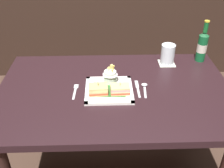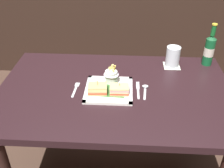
{
  "view_description": "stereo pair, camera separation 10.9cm",
  "coord_description": "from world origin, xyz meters",
  "px_view_note": "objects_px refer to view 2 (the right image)",
  "views": [
    {
      "loc": [
        -0.06,
        -1.21,
        1.56
      ],
      "look_at": [
        -0.02,
        -0.01,
        0.78
      ],
      "focal_mm": 42.69,
      "sensor_mm": 36.0,
      "label": 1
    },
    {
      "loc": [
        0.05,
        -1.21,
        1.56
      ],
      "look_at": [
        -0.02,
        -0.01,
        0.78
      ],
      "focal_mm": 42.69,
      "sensor_mm": 36.0,
      "label": 2
    }
  ],
  "objects_px": {
    "water_glass": "(173,58)",
    "beer_bottle": "(209,49)",
    "knife": "(138,89)",
    "spoon": "(145,88)",
    "fork": "(76,89)",
    "square_plate": "(109,90)",
    "sandwich_half_right": "(119,90)",
    "dining_table": "(115,108)",
    "sandwich_half_left": "(98,89)",
    "fries_cup": "(111,75)"
  },
  "relations": [
    {
      "from": "square_plate",
      "to": "sandwich_half_left",
      "type": "relative_size",
      "value": 2.45
    },
    {
      "from": "square_plate",
      "to": "sandwich_half_left",
      "type": "height_order",
      "value": "sandwich_half_left"
    },
    {
      "from": "sandwich_half_right",
      "to": "fries_cup",
      "type": "height_order",
      "value": "fries_cup"
    },
    {
      "from": "sandwich_half_left",
      "to": "fries_cup",
      "type": "xyz_separation_m",
      "value": [
        0.07,
        0.11,
        0.03
      ]
    },
    {
      "from": "dining_table",
      "to": "water_glass",
      "type": "bearing_deg",
      "value": 39.24
    },
    {
      "from": "sandwich_half_right",
      "to": "knife",
      "type": "xyz_separation_m",
      "value": [
        0.1,
        0.06,
        -0.03
      ]
    },
    {
      "from": "dining_table",
      "to": "sandwich_half_left",
      "type": "distance_m",
      "value": 0.2
    },
    {
      "from": "knife",
      "to": "fork",
      "type": "bearing_deg",
      "value": -177.46
    },
    {
      "from": "square_plate",
      "to": "sandwich_half_right",
      "type": "relative_size",
      "value": 2.52
    },
    {
      "from": "fries_cup",
      "to": "knife",
      "type": "xyz_separation_m",
      "value": [
        0.15,
        -0.05,
        -0.06
      ]
    },
    {
      "from": "fries_cup",
      "to": "spoon",
      "type": "distance_m",
      "value": 0.2
    },
    {
      "from": "square_plate",
      "to": "knife",
      "type": "relative_size",
      "value": 1.55
    },
    {
      "from": "water_glass",
      "to": "beer_bottle",
      "type": "bearing_deg",
      "value": 10.08
    },
    {
      "from": "dining_table",
      "to": "fork",
      "type": "height_order",
      "value": "fork"
    },
    {
      "from": "fries_cup",
      "to": "fork",
      "type": "relative_size",
      "value": 0.8
    },
    {
      "from": "dining_table",
      "to": "square_plate",
      "type": "height_order",
      "value": "square_plate"
    },
    {
      "from": "beer_bottle",
      "to": "dining_table",
      "type": "bearing_deg",
      "value": -150.6
    },
    {
      "from": "dining_table",
      "to": "knife",
      "type": "relative_size",
      "value": 7.83
    },
    {
      "from": "dining_table",
      "to": "knife",
      "type": "bearing_deg",
      "value": 2.21
    },
    {
      "from": "water_glass",
      "to": "fork",
      "type": "height_order",
      "value": "water_glass"
    },
    {
      "from": "square_plate",
      "to": "sandwich_half_left",
      "type": "distance_m",
      "value": 0.07
    },
    {
      "from": "sandwich_half_right",
      "to": "knife",
      "type": "height_order",
      "value": "sandwich_half_right"
    },
    {
      "from": "dining_table",
      "to": "square_plate",
      "type": "distance_m",
      "value": 0.15
    },
    {
      "from": "water_glass",
      "to": "fries_cup",
      "type": "bearing_deg",
      "value": -148.64
    },
    {
      "from": "sandwich_half_left",
      "to": "fork",
      "type": "relative_size",
      "value": 0.73
    },
    {
      "from": "sandwich_half_left",
      "to": "spoon",
      "type": "relative_size",
      "value": 0.77
    },
    {
      "from": "square_plate",
      "to": "sandwich_half_right",
      "type": "distance_m",
      "value": 0.07
    },
    {
      "from": "dining_table",
      "to": "fries_cup",
      "type": "bearing_deg",
      "value": 113.45
    },
    {
      "from": "square_plate",
      "to": "beer_bottle",
      "type": "xyz_separation_m",
      "value": [
        0.6,
        0.34,
        0.1
      ]
    },
    {
      "from": "fries_cup",
      "to": "water_glass",
      "type": "xyz_separation_m",
      "value": [
        0.37,
        0.22,
        -0.0
      ]
    },
    {
      "from": "dining_table",
      "to": "sandwich_half_left",
      "type": "height_order",
      "value": "sandwich_half_left"
    },
    {
      "from": "dining_table",
      "to": "sandwich_half_left",
      "type": "relative_size",
      "value": 12.42
    },
    {
      "from": "dining_table",
      "to": "sandwich_half_right",
      "type": "distance_m",
      "value": 0.18
    },
    {
      "from": "water_glass",
      "to": "fork",
      "type": "distance_m",
      "value": 0.64
    },
    {
      "from": "dining_table",
      "to": "sandwich_half_left",
      "type": "xyz_separation_m",
      "value": [
        -0.09,
        -0.05,
        0.17
      ]
    },
    {
      "from": "sandwich_half_right",
      "to": "water_glass",
      "type": "bearing_deg",
      "value": 46.05
    },
    {
      "from": "dining_table",
      "to": "sandwich_half_right",
      "type": "height_order",
      "value": "sandwich_half_right"
    },
    {
      "from": "fries_cup",
      "to": "fork",
      "type": "bearing_deg",
      "value": -160.93
    },
    {
      "from": "dining_table",
      "to": "sandwich_half_right",
      "type": "relative_size",
      "value": 12.77
    },
    {
      "from": "dining_table",
      "to": "fries_cup",
      "type": "relative_size",
      "value": 11.31
    },
    {
      "from": "knife",
      "to": "spoon",
      "type": "distance_m",
      "value": 0.04
    },
    {
      "from": "fries_cup",
      "to": "fork",
      "type": "distance_m",
      "value": 0.21
    },
    {
      "from": "dining_table",
      "to": "fries_cup",
      "type": "height_order",
      "value": "fries_cup"
    },
    {
      "from": "sandwich_half_left",
      "to": "sandwich_half_right",
      "type": "height_order",
      "value": "sandwich_half_left"
    },
    {
      "from": "sandwich_half_left",
      "to": "knife",
      "type": "distance_m",
      "value": 0.23
    },
    {
      "from": "beer_bottle",
      "to": "knife",
      "type": "relative_size",
      "value": 1.63
    },
    {
      "from": "sandwich_half_right",
      "to": "beer_bottle",
      "type": "bearing_deg",
      "value": 34.27
    },
    {
      "from": "sandwich_half_right",
      "to": "spoon",
      "type": "relative_size",
      "value": 0.74
    },
    {
      "from": "dining_table",
      "to": "water_glass",
      "type": "height_order",
      "value": "water_glass"
    },
    {
      "from": "beer_bottle",
      "to": "spoon",
      "type": "height_order",
      "value": "beer_bottle"
    }
  ]
}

